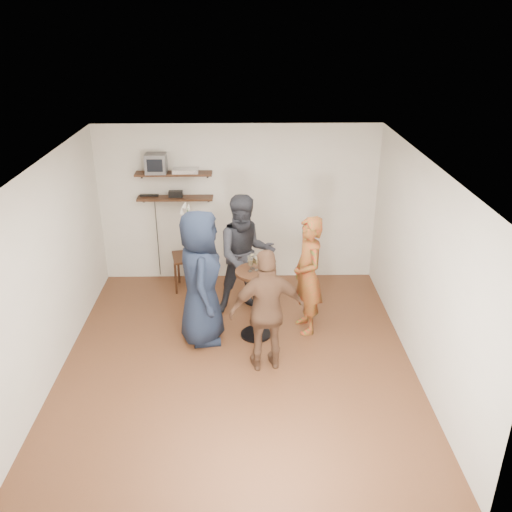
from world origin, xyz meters
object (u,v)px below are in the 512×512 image
(person_dark, at_px, (246,255))
(person_plaid, at_px, (308,276))
(side_table, at_px, (188,261))
(person_navy, at_px, (201,278))
(dvd_deck, at_px, (186,171))
(radio, at_px, (176,194))
(person_brown, at_px, (267,311))
(drinks_table, at_px, (256,295))
(crt_monitor, at_px, (156,163))

(person_dark, bearing_deg, person_plaid, -44.06)
(side_table, xyz_separation_m, person_navy, (0.33, -1.52, 0.45))
(dvd_deck, height_order, radio, dvd_deck)
(person_dark, height_order, person_brown, person_dark)
(drinks_table, xyz_separation_m, person_dark, (-0.14, 0.72, 0.26))
(person_plaid, height_order, person_dark, person_dark)
(person_brown, bearing_deg, crt_monitor, -66.74)
(person_brown, bearing_deg, radio, -71.31)
(crt_monitor, relative_size, drinks_table, 0.32)
(side_table, distance_m, person_navy, 1.62)
(person_dark, bearing_deg, side_table, 130.89)
(person_dark, bearing_deg, drinks_table, -90.00)
(person_dark, distance_m, person_navy, 0.99)
(crt_monitor, relative_size, person_dark, 0.18)
(crt_monitor, height_order, side_table, crt_monitor)
(crt_monitor, relative_size, side_table, 0.55)
(radio, distance_m, person_navy, 1.98)
(person_navy, height_order, person_brown, person_navy)
(dvd_deck, bearing_deg, person_plaid, -42.05)
(crt_monitor, xyz_separation_m, person_dark, (1.37, -1.04, -1.11))
(dvd_deck, relative_size, side_table, 0.69)
(drinks_table, bearing_deg, person_brown, -79.87)
(person_dark, height_order, person_navy, person_navy)
(person_dark, bearing_deg, person_brown, -90.25)
(person_plaid, bearing_deg, person_brown, -46.19)
(person_plaid, height_order, person_navy, person_navy)
(side_table, distance_m, drinks_table, 1.81)
(dvd_deck, distance_m, person_navy, 2.09)
(person_dark, bearing_deg, person_navy, -137.79)
(crt_monitor, height_order, person_navy, crt_monitor)
(person_dark, relative_size, person_navy, 0.97)
(radio, xyz_separation_m, side_table, (0.18, -0.30, -1.03))
(dvd_deck, bearing_deg, person_dark, -48.39)
(dvd_deck, height_order, person_dark, dvd_deck)
(dvd_deck, height_order, drinks_table, dvd_deck)
(dvd_deck, distance_m, radio, 0.42)
(crt_monitor, bearing_deg, radio, 0.00)
(drinks_table, relative_size, person_navy, 0.54)
(drinks_table, relative_size, person_brown, 0.62)
(dvd_deck, xyz_separation_m, radio, (-0.18, 0.00, -0.38))
(dvd_deck, bearing_deg, person_navy, -79.91)
(crt_monitor, distance_m, radio, 0.57)
(dvd_deck, bearing_deg, drinks_table, -59.01)
(person_plaid, xyz_separation_m, person_dark, (-0.85, 0.56, 0.06))
(person_plaid, relative_size, person_navy, 0.90)
(person_dark, distance_m, person_brown, 1.47)
(radio, relative_size, person_brown, 0.14)
(radio, xyz_separation_m, person_brown, (1.37, -2.48, -0.71))
(dvd_deck, relative_size, person_dark, 0.22)
(crt_monitor, relative_size, radio, 1.45)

